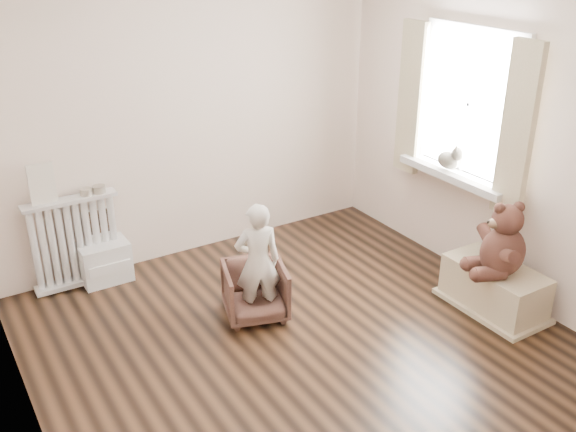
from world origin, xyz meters
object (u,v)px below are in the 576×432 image
toy_vanity (103,251)px  teddy_bear (505,236)px  child (258,262)px  radiator (76,243)px  toy_bench (494,286)px  armchair (255,291)px  plush_cat (449,158)px

toy_vanity → teddy_bear: 3.20m
toy_vanity → teddy_bear: size_ratio=1.11×
toy_vanity → child: size_ratio=0.68×
radiator → toy_bench: 3.36m
radiator → armchair: (1.01, -1.17, -0.18)m
armchair → toy_bench: size_ratio=0.61×
radiator → toy_bench: radiator is taller
radiator → toy_bench: (2.64, -2.06, -0.19)m
toy_vanity → child: (0.81, -1.19, 0.21)m
toy_bench → teddy_bear: bearing=-129.1°
toy_vanity → toy_bench: toy_vanity is taller
toy_vanity → child: bearing=-55.8°
armchair → teddy_bear: size_ratio=0.83×
toy_vanity → armchair: 1.40m
toy_bench → plush_cat: plush_cat is taller
teddy_bear → plush_cat: (0.20, 0.81, 0.33)m
armchair → plush_cat: (1.77, -0.14, 0.79)m
toy_vanity → armchair: (0.81, -1.14, -0.06)m
radiator → child: child is taller
armchair → plush_cat: 1.94m
armchair → child: size_ratio=0.50×
radiator → toy_vanity: size_ratio=1.24×
teddy_bear → toy_bench: bearing=73.0°
radiator → toy_vanity: 0.24m
armchair → toy_bench: 1.85m
radiator → child: (1.01, -1.22, 0.10)m
radiator → plush_cat: 3.14m
child → plush_cat: plush_cat is taller
child → plush_cat: bearing=-165.6°
teddy_bear → armchair: bearing=170.8°
toy_vanity → plush_cat: (2.58, -1.29, 0.72)m
armchair → toy_vanity: bearing=142.6°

